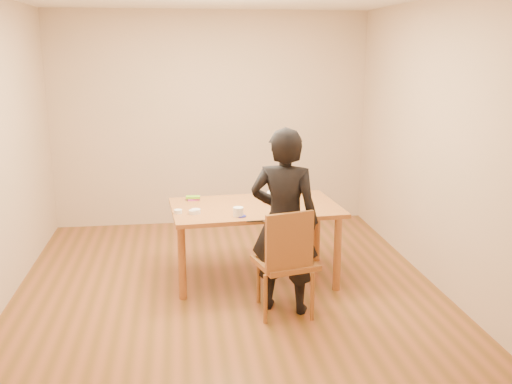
{
  "coord_description": "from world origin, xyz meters",
  "views": [
    {
      "loc": [
        -0.43,
        -5.02,
        2.23
      ],
      "look_at": [
        0.3,
        0.22,
        0.9
      ],
      "focal_mm": 40.0,
      "sensor_mm": 36.0,
      "label": 1
    }
  ],
  "objects": [
    {
      "name": "ramekin_green",
      "position": [
        -0.31,
        0.06,
        0.77
      ],
      "size": [
        0.08,
        0.08,
        0.04
      ],
      "primitive_type": "cylinder",
      "color": "white",
      "rests_on": "dining_table"
    },
    {
      "name": "dining_table",
      "position": [
        0.3,
        0.27,
        0.73
      ],
      "size": [
        1.67,
        1.07,
        0.04
      ],
      "primitive_type": "cube",
      "rotation": [
        0.0,
        0.0,
        0.07
      ],
      "color": "brown",
      "rests_on": "floor"
    },
    {
      "name": "candy_box_pink",
      "position": [
        -0.29,
        0.56,
        0.76
      ],
      "size": [
        0.12,
        0.06,
        0.02
      ],
      "primitive_type": "cube",
      "rotation": [
        0.0,
        0.0,
        0.04
      ],
      "color": "#DA33AD",
      "rests_on": "dining_table"
    },
    {
      "name": "spatula",
      "position": [
        0.22,
        -0.26,
        0.75
      ],
      "size": [
        0.15,
        0.02,
        0.01
      ],
      "primitive_type": "cube",
      "rotation": [
        0.0,
        0.0,
        -0.01
      ],
      "color": "black",
      "rests_on": "dining_table"
    },
    {
      "name": "ramekin_multi",
      "position": [
        -0.45,
        0.1,
        0.77
      ],
      "size": [
        0.07,
        0.07,
        0.04
      ],
      "primitive_type": "cylinder",
      "color": "white",
      "rests_on": "dining_table"
    },
    {
      "name": "ramekin_yellow",
      "position": [
        -0.29,
        0.07,
        0.77
      ],
      "size": [
        0.09,
        0.09,
        0.04
      ],
      "primitive_type": "cylinder",
      "color": "white",
      "rests_on": "dining_table"
    },
    {
      "name": "cake",
      "position": [
        0.53,
        0.41,
        0.8
      ],
      "size": [
        0.2,
        0.2,
        0.06
      ],
      "primitive_type": "cylinder",
      "color": "white",
      "rests_on": "cake_plate"
    },
    {
      "name": "room_shell",
      "position": [
        0.0,
        0.34,
        1.35
      ],
      "size": [
        4.0,
        4.5,
        2.7
      ],
      "color": "brown",
      "rests_on": "ground"
    },
    {
      "name": "frosting_lid",
      "position": [
        0.12,
        -0.08,
        0.75
      ],
      "size": [
        0.09,
        0.09,
        0.01
      ],
      "primitive_type": "cylinder",
      "color": "#171A98",
      "rests_on": "dining_table"
    },
    {
      "name": "person",
      "position": [
        0.45,
        -0.46,
        0.81
      ],
      "size": [
        0.69,
        0.58,
        1.61
      ],
      "primitive_type": "imported",
      "rotation": [
        0.0,
        0.0,
        2.76
      ],
      "color": "black",
      "rests_on": "floor"
    },
    {
      "name": "frosting_dome",
      "position": [
        0.53,
        0.41,
        0.85
      ],
      "size": [
        0.19,
        0.19,
        0.03
      ],
      "primitive_type": "ellipsoid",
      "color": "white",
      "rests_on": "cake"
    },
    {
      "name": "candy_box_green",
      "position": [
        -0.3,
        0.56,
        0.78
      ],
      "size": [
        0.14,
        0.08,
        0.02
      ],
      "primitive_type": "cube",
      "rotation": [
        0.0,
        0.0,
        -0.07
      ],
      "color": "green",
      "rests_on": "candy_box_pink"
    },
    {
      "name": "cake_plate",
      "position": [
        0.53,
        0.41,
        0.76
      ],
      "size": [
        0.29,
        0.29,
        0.02
      ],
      "primitive_type": "cylinder",
      "color": "#C60D3E",
      "rests_on": "dining_table"
    },
    {
      "name": "frosting_tub",
      "position": [
        0.09,
        -0.07,
        0.79
      ],
      "size": [
        0.09,
        0.09,
        0.08
      ],
      "primitive_type": "cylinder",
      "color": "white",
      "rests_on": "dining_table"
    },
    {
      "name": "dining_chair",
      "position": [
        0.45,
        -0.51,
        0.45
      ],
      "size": [
        0.56,
        0.56,
        0.04
      ],
      "primitive_type": "cube",
      "rotation": [
        0.0,
        0.0,
        0.24
      ],
      "color": "brown",
      "rests_on": "floor"
    },
    {
      "name": "frosting_dollop",
      "position": [
        0.12,
        -0.08,
        0.77
      ],
      "size": [
        0.04,
        0.04,
        0.02
      ],
      "primitive_type": "ellipsoid",
      "color": "white",
      "rests_on": "frosting_lid"
    }
  ]
}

